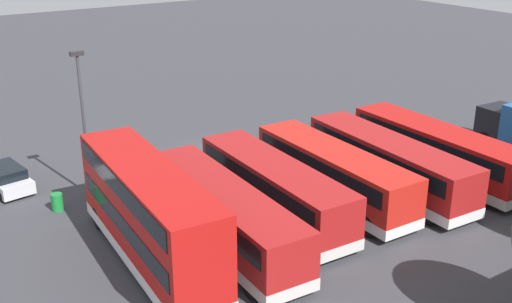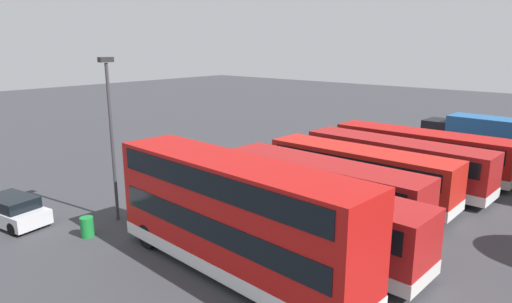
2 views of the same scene
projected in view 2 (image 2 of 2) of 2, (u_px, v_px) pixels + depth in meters
name	position (u px, v px, depth m)	size (l,w,h in m)	color
ground_plane	(219.00, 174.00, 30.69)	(140.00, 140.00, 0.00)	#38383D
bus_single_deck_near_end	(421.00, 151.00, 30.56)	(2.70, 11.82, 2.95)	#B71411
bus_single_deck_second	(395.00, 161.00, 27.81)	(3.05, 11.63, 2.95)	#A51919
bus_single_deck_third	(359.00, 172.00, 25.57)	(2.73, 11.00, 2.95)	red
bus_single_deck_fourth	(321.00, 187.00, 22.86)	(2.88, 11.09, 2.95)	#A51919
bus_single_deck_fifth	(296.00, 212.00, 19.50)	(3.04, 11.87, 2.95)	#A51919
bus_double_decker_sixth	(234.00, 214.00, 16.97)	(3.27, 11.75, 4.55)	#B71411
box_truck_blue	(475.00, 135.00, 35.34)	(2.85, 7.61, 3.20)	#235999
car_hatchback_silver	(11.00, 210.00, 22.22)	(2.44, 4.52, 1.43)	silver
lamp_post_tall	(111.00, 128.00, 21.77)	(0.70, 0.30, 8.14)	#38383D
waste_bin_yellow	(87.00, 227.00, 20.74)	(0.60, 0.60, 0.95)	#197F33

